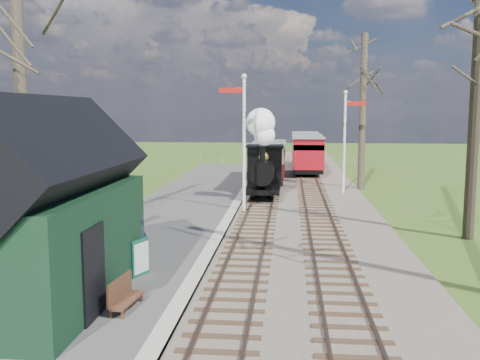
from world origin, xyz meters
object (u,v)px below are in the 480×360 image
object	(u,v)px
semaphore_near	(243,133)
person	(141,241)
semaphore_far	(346,134)
locomotive	(264,160)
red_carriage_a	(308,154)
station_shed	(44,213)
coach	(268,160)
red_carriage_b	(305,148)
sign_board	(140,258)
bench	(123,294)

from	to	relation	value
semaphore_near	person	xyz separation A→B (m)	(-2.08, -9.16, -2.68)
semaphore_far	person	xyz separation A→B (m)	(-7.23, -15.16, -2.41)
locomotive	red_carriage_a	size ratio (longest dim) A/B	0.84
station_shed	person	xyz separation A→B (m)	(1.44, 2.84, -1.32)
station_shed	semaphore_near	xyz separation A→B (m)	(3.53, 12.00, 1.35)
semaphore_far	station_shed	bearing A→B (deg)	-115.72
semaphore_far	coach	world-z (taller)	semaphore_far
coach	red_carriage_b	size ratio (longest dim) A/B	1.35
red_carriage_b	person	size ratio (longest dim) A/B	3.62
semaphore_far	red_carriage_b	xyz separation A→B (m)	(-1.77, 14.17, -1.78)
semaphore_far	locomotive	distance (m)	5.04
coach	red_carriage_a	xyz separation A→B (m)	(2.60, 4.74, 0.04)
semaphore_near	locomotive	distance (m)	4.23
station_shed	locomotive	xyz separation A→B (m)	(4.29, 15.87, -0.17)
semaphore_far	red_carriage_a	size ratio (longest dim) A/B	1.06
locomotive	person	size ratio (longest dim) A/B	3.05
locomotive	red_carriage_a	distance (m)	11.13
locomotive	person	bearing A→B (deg)	-102.30
semaphore_far	red_carriage_a	xyz separation A→B (m)	(-1.77, 8.67, -1.78)
coach	sign_board	world-z (taller)	coach
station_shed	coach	size ratio (longest dim) A/B	0.87
red_carriage_b	bench	bearing A→B (deg)	-98.65
coach	station_shed	bearing A→B (deg)	-101.09
sign_board	red_carriage_b	bearing A→B (deg)	80.14
semaphore_far	red_carriage_b	distance (m)	14.39
semaphore_near	bench	world-z (taller)	semaphore_near
locomotive	coach	world-z (taller)	locomotive
sign_board	bench	size ratio (longest dim) A/B	0.77
red_carriage_a	station_shed	bearing A→B (deg)	-104.50
semaphore_near	sign_board	xyz separation A→B (m)	(-1.88, -10.00, -2.92)
sign_board	bench	bearing A→B (deg)	-83.26
semaphore_far	bench	distance (m)	19.81
station_shed	semaphore_far	size ratio (longest dim) A/B	1.10
semaphore_far	sign_board	distance (m)	17.67
semaphore_near	red_carriage_b	size ratio (longest dim) A/B	1.15
station_shed	bench	xyz separation A→B (m)	(1.94, -0.42, -1.73)
station_shed	red_carriage_b	distance (m)	32.91
sign_board	person	size ratio (longest dim) A/B	0.67
station_shed	coach	bearing A→B (deg)	78.91
person	red_carriage_b	bearing A→B (deg)	-10.60
sign_board	locomotive	bearing A→B (deg)	79.25
station_shed	coach	distance (m)	22.36
person	sign_board	bearing A→B (deg)	-166.11
coach	red_carriage_b	distance (m)	10.56
coach	bench	distance (m)	22.50
red_carriage_b	station_shed	bearing A→B (deg)	-102.10
station_shed	bench	distance (m)	2.63
red_carriage_a	person	bearing A→B (deg)	-102.89
person	locomotive	bearing A→B (deg)	-12.37
coach	person	bearing A→B (deg)	-98.50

